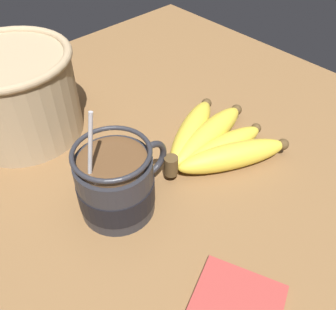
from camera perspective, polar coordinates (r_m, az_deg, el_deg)
The scene contains 4 objects.
table at distance 53.12cm, azimuth -1.79°, elevation -7.99°, with size 98.64×98.64×2.57cm.
coffee_mug at distance 48.64cm, azimuth -7.87°, elevation -4.40°, with size 13.81×10.06×16.99cm.
banana_bunch at distance 58.28cm, azimuth 6.77°, elevation 2.02°, with size 19.91×18.90×4.39cm.
woven_basket at distance 63.33cm, azimuth -22.10°, elevation 8.75°, with size 19.31×19.31×14.13cm.
Camera 1 is at (-21.44, -25.37, 42.74)cm, focal length 40.00 mm.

